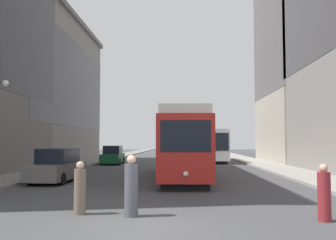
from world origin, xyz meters
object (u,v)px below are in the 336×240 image
at_px(streetcar, 182,143).
at_px(pedestrian_crossing_near, 131,188).
at_px(pedestrian_on_sidewalk, 80,190).
at_px(transit_bus, 211,144).
at_px(parked_car_left_near, 58,166).
at_px(pedestrian_crossing_far, 324,195).
at_px(parked_car_left_mid, 113,156).

xyz_separation_m(streetcar, pedestrian_crossing_near, (-1.51, -12.02, -1.26)).
height_order(streetcar, pedestrian_on_sidewalk, streetcar).
xyz_separation_m(streetcar, transit_bus, (3.22, 18.26, -0.15)).
relative_size(transit_bus, pedestrian_on_sidewalk, 7.08).
bearing_deg(pedestrian_crossing_near, parked_car_left_near, -150.11).
distance_m(parked_car_left_near, pedestrian_crossing_near, 10.74).
distance_m(transit_bus, pedestrian_crossing_far, 30.77).
height_order(streetcar, pedestrian_crossing_near, streetcar).
bearing_deg(streetcar, parked_car_left_mid, 115.76).
xyz_separation_m(parked_car_left_near, pedestrian_crossing_near, (5.36, -9.30, -0.01)).
relative_size(pedestrian_crossing_far, pedestrian_on_sidewalk, 0.99).
xyz_separation_m(transit_bus, parked_car_left_mid, (-10.09, -4.74, -1.10)).
bearing_deg(parked_car_left_near, pedestrian_crossing_near, -57.31).
distance_m(pedestrian_crossing_near, pedestrian_on_sidewalk, 1.62).
bearing_deg(pedestrian_on_sidewalk, transit_bus, -10.95).
bearing_deg(streetcar, transit_bus, 78.82).
bearing_deg(pedestrian_on_sidewalk, streetcar, -13.86).
bearing_deg(parked_car_left_mid, parked_car_left_near, -91.53).
xyz_separation_m(pedestrian_crossing_far, pedestrian_on_sidewalk, (-7.02, 0.73, 0.01)).
relative_size(parked_car_left_near, pedestrian_crossing_far, 3.07).
xyz_separation_m(streetcar, pedestrian_on_sidewalk, (-3.11, -11.76, -1.36)).
distance_m(streetcar, pedestrian_crossing_near, 12.18).
distance_m(streetcar, pedestrian_on_sidewalk, 12.24).
bearing_deg(pedestrian_crossing_near, transit_bus, 171.06).
bearing_deg(transit_bus, streetcar, -100.54).
distance_m(transit_bus, pedestrian_crossing_near, 30.66).
bearing_deg(parked_car_left_near, pedestrian_crossing_far, -39.44).
relative_size(streetcar, parked_car_left_near, 2.85).
distance_m(parked_car_left_near, pedestrian_on_sidewalk, 9.80).
xyz_separation_m(streetcar, parked_car_left_mid, (-6.87, 13.52, -1.26)).
bearing_deg(parked_car_left_near, pedestrian_on_sidewalk, -64.66).
distance_m(transit_bus, parked_car_left_mid, 11.20).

